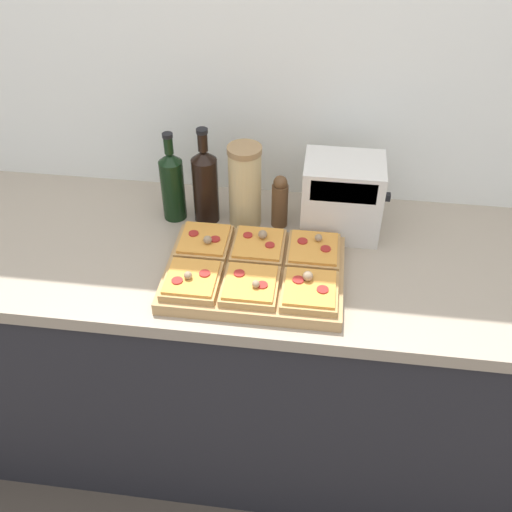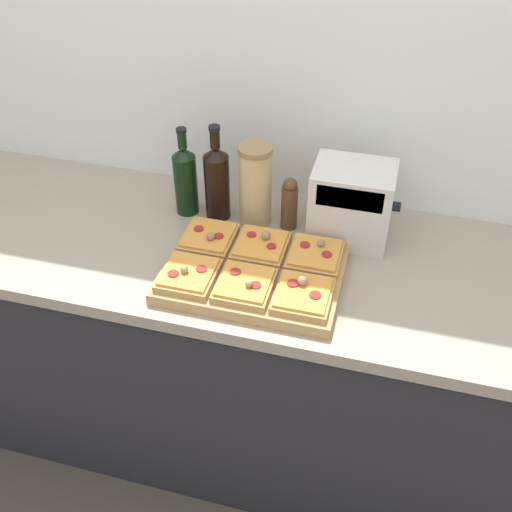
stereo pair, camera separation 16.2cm
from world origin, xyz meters
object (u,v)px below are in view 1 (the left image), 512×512
object	(u,v)px
cutting_board	(255,274)
wine_bottle	(205,184)
toaster_oven	(342,197)
pepper_mill	(280,201)
olive_oil_bottle	(172,184)
grain_jar_tall	(245,186)

from	to	relation	value
cutting_board	wine_bottle	distance (m)	0.33
cutting_board	toaster_oven	size ratio (longest dim) A/B	1.91
cutting_board	pepper_mill	xyz separation A→B (m)	(0.04, 0.26, 0.07)
olive_oil_bottle	toaster_oven	world-z (taller)	olive_oil_bottle
cutting_board	wine_bottle	xyz separation A→B (m)	(-0.18, 0.26, 0.11)
cutting_board	wine_bottle	bearing A→B (deg)	125.13
olive_oil_bottle	toaster_oven	size ratio (longest dim) A/B	1.14
cutting_board	wine_bottle	world-z (taller)	wine_bottle
cutting_board	olive_oil_bottle	distance (m)	0.40
olive_oil_bottle	wine_bottle	distance (m)	0.10
grain_jar_tall	toaster_oven	world-z (taller)	grain_jar_tall
cutting_board	wine_bottle	size ratio (longest dim) A/B	1.56
cutting_board	pepper_mill	bearing A→B (deg)	80.94
cutting_board	pepper_mill	world-z (taller)	pepper_mill
grain_jar_tall	pepper_mill	xyz separation A→B (m)	(0.10, -0.00, -0.05)
grain_jar_tall	pepper_mill	size ratio (longest dim) A/B	1.51
olive_oil_bottle	wine_bottle	size ratio (longest dim) A/B	0.93
grain_jar_tall	olive_oil_bottle	bearing A→B (deg)	180.00
wine_bottle	pepper_mill	distance (m)	0.23
olive_oil_bottle	toaster_oven	xyz separation A→B (m)	(0.50, -0.00, -0.00)
olive_oil_bottle	pepper_mill	size ratio (longest dim) A/B	1.67
grain_jar_tall	toaster_oven	distance (m)	0.29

